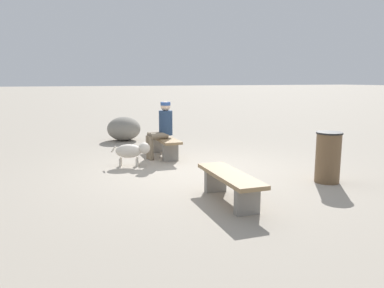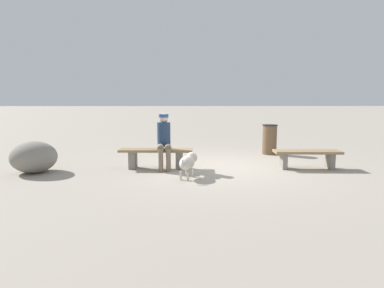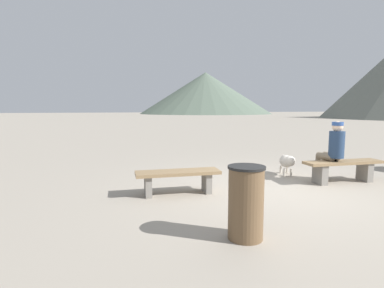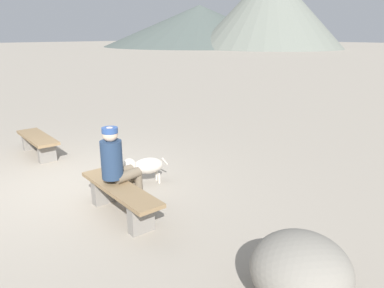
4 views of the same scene
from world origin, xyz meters
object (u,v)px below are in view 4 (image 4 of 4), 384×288
object	(u,v)px
bench_left	(38,141)
seated_person	(117,162)
dog	(144,166)
boulder	(300,270)
bench_right	(120,196)

from	to	relation	value
bench_left	seated_person	world-z (taller)	seated_person
bench_left	dog	bearing A→B (deg)	18.70
seated_person	dog	distance (m)	1.08
boulder	seated_person	bearing A→B (deg)	-174.62
seated_person	bench_left	bearing A→B (deg)	174.45
bench_left	boulder	xyz separation A→B (m)	(6.28, 0.23, 0.04)
bench_right	dog	xyz separation A→B (m)	(-0.75, 0.93, 0.02)
boulder	bench_right	bearing A→B (deg)	-172.12
seated_person	boulder	world-z (taller)	seated_person
boulder	dog	bearing A→B (deg)	170.73
bench_left	dog	size ratio (longest dim) A/B	1.99
bench_right	seated_person	size ratio (longest dim) A/B	1.34
boulder	bench_left	bearing A→B (deg)	-177.86
seated_person	boulder	size ratio (longest dim) A/B	1.30
bench_left	seated_person	size ratio (longest dim) A/B	1.20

